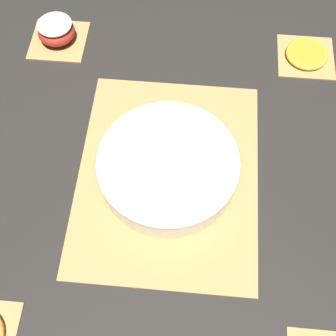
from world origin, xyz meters
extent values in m
plane|color=black|center=(0.00, 0.00, 0.00)|extent=(6.00, 6.00, 0.00)
cube|color=#A8844C|center=(0.00, 0.00, 0.00)|extent=(0.44, 0.34, 0.01)
cube|color=#4C381E|center=(-0.17, 0.00, 0.00)|extent=(0.01, 0.33, 0.00)
cube|color=#4C381E|center=(-0.11, 0.00, 0.00)|extent=(0.01, 0.33, 0.00)
cube|color=#4C381E|center=(-0.06, 0.00, 0.00)|extent=(0.01, 0.33, 0.00)
cube|color=#4C381E|center=(0.00, 0.00, 0.00)|extent=(0.01, 0.33, 0.00)
cube|color=#4C381E|center=(0.06, 0.00, 0.00)|extent=(0.01, 0.33, 0.00)
cube|color=#4C381E|center=(0.11, 0.00, 0.00)|extent=(0.01, 0.33, 0.00)
cube|color=#4C381E|center=(0.17, 0.00, 0.00)|extent=(0.01, 0.33, 0.00)
cube|color=#A8844C|center=(-0.32, -0.28, 0.00)|extent=(0.12, 0.12, 0.01)
cube|color=#4C381E|center=(-0.36, -0.28, 0.00)|extent=(0.00, 0.12, 0.00)
cube|color=#4C381E|center=(-0.34, -0.28, 0.00)|extent=(0.00, 0.12, 0.00)
cube|color=#4C381E|center=(-0.31, -0.28, 0.00)|extent=(0.00, 0.12, 0.00)
cube|color=#4C381E|center=(-0.29, -0.28, 0.00)|extent=(0.00, 0.12, 0.00)
cube|color=#A8844C|center=(-0.32, 0.28, 0.00)|extent=(0.12, 0.12, 0.01)
cube|color=#4C381E|center=(-0.34, 0.28, 0.00)|extent=(0.00, 0.12, 0.00)
cube|color=#4C381E|center=(-0.30, 0.28, 0.00)|extent=(0.00, 0.12, 0.00)
cylinder|color=silver|center=(0.00, 0.00, 0.03)|extent=(0.26, 0.26, 0.06)
torus|color=silver|center=(0.00, 0.00, 0.05)|extent=(0.27, 0.27, 0.01)
cylinder|color=#F7EFC6|center=(0.00, 0.06, 0.02)|extent=(0.03, 0.03, 0.01)
cylinder|color=#F7EFC6|center=(0.01, 0.08, 0.05)|extent=(0.03, 0.03, 0.01)
cylinder|color=#F7EFC6|center=(0.05, 0.05, 0.02)|extent=(0.03, 0.03, 0.01)
cylinder|color=#F7EFC6|center=(0.05, -0.01, 0.03)|extent=(0.03, 0.03, 0.01)
cylinder|color=#F7EFC6|center=(-0.01, -0.09, 0.06)|extent=(0.03, 0.03, 0.01)
cylinder|color=#F7EFC6|center=(0.05, -0.09, 0.05)|extent=(0.03, 0.03, 0.01)
cylinder|color=#F7EFC6|center=(0.08, 0.06, 0.05)|extent=(0.03, 0.03, 0.01)
cylinder|color=#F7EFC6|center=(-0.09, 0.01, 0.04)|extent=(0.03, 0.03, 0.01)
cylinder|color=#F7EFC6|center=(-0.03, 0.07, 0.04)|extent=(0.03, 0.03, 0.01)
cylinder|color=#F7EFC6|center=(-0.02, 0.00, 0.05)|extent=(0.03, 0.03, 0.01)
cylinder|color=#F7EFC6|center=(-0.05, 0.03, 0.05)|extent=(0.02, 0.02, 0.01)
cube|color=beige|center=(0.03, 0.03, 0.02)|extent=(0.03, 0.03, 0.03)
cube|color=beige|center=(-0.09, -0.05, 0.05)|extent=(0.02, 0.02, 0.02)
cube|color=beige|center=(0.06, -0.07, 0.02)|extent=(0.03, 0.03, 0.03)
cube|color=beige|center=(0.06, 0.02, 0.06)|extent=(0.02, 0.02, 0.02)
cube|color=beige|center=(0.03, 0.05, 0.04)|extent=(0.02, 0.02, 0.02)
cube|color=beige|center=(-0.06, -0.07, 0.02)|extent=(0.02, 0.02, 0.02)
cube|color=beige|center=(-0.02, 0.03, 0.04)|extent=(0.03, 0.03, 0.03)
cube|color=beige|center=(-0.07, 0.07, 0.04)|extent=(0.02, 0.02, 0.02)
cube|color=beige|center=(-0.01, -0.05, 0.03)|extent=(0.03, 0.03, 0.03)
cube|color=beige|center=(-0.05, 0.05, 0.02)|extent=(0.02, 0.02, 0.02)
cube|color=beige|center=(0.00, -0.08, 0.04)|extent=(0.02, 0.02, 0.02)
ellipsoid|color=orange|center=(0.10, 0.03, 0.02)|extent=(0.04, 0.02, 0.02)
ellipsoid|color=orange|center=(0.08, -0.04, 0.05)|extent=(0.03, 0.01, 0.01)
ellipsoid|color=orange|center=(-0.06, 0.00, 0.02)|extent=(0.03, 0.02, 0.01)
ellipsoid|color=orange|center=(-0.03, -0.10, 0.03)|extent=(0.03, 0.02, 0.01)
ellipsoid|color=red|center=(0.03, -0.02, 0.05)|extent=(0.03, 0.02, 0.02)
ellipsoid|color=orange|center=(0.09, -0.01, 0.02)|extent=(0.03, 0.02, 0.01)
ellipsoid|color=orange|center=(-0.06, -0.07, 0.05)|extent=(0.03, 0.02, 0.02)
ellipsoid|color=#B72D23|center=(-0.32, -0.28, 0.03)|extent=(0.08, 0.08, 0.05)
cylinder|color=beige|center=(-0.32, -0.28, 0.05)|extent=(0.08, 0.08, 0.00)
cylinder|color=orange|center=(-0.32, 0.28, 0.01)|extent=(0.08, 0.08, 0.01)
torus|color=#F4A82D|center=(-0.32, 0.28, 0.01)|extent=(0.09, 0.09, 0.01)
camera|label=1|loc=(0.42, 0.04, 0.79)|focal=50.00mm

